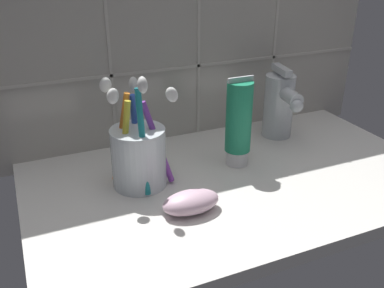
# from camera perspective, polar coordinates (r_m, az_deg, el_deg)

# --- Properties ---
(sink_counter) EXTENTS (0.65, 0.38, 0.02)m
(sink_counter) POSITION_cam_1_polar(r_m,az_deg,el_deg) (0.69, 5.96, -5.09)
(sink_counter) COLOR silver
(sink_counter) RESTS_ON ground
(tile_wall_backsplash) EXTENTS (0.75, 0.02, 0.40)m
(tile_wall_backsplash) POSITION_cam_1_polar(r_m,az_deg,el_deg) (0.78, -0.48, 13.85)
(tile_wall_backsplash) COLOR #B7B2A8
(tile_wall_backsplash) RESTS_ON ground
(toothbrush_cup) EXTENTS (0.11, 0.10, 0.18)m
(toothbrush_cup) POSITION_cam_1_polar(r_m,az_deg,el_deg) (0.64, -7.15, -1.29)
(toothbrush_cup) COLOR silver
(toothbrush_cup) RESTS_ON sink_counter
(toothpaste_tube) EXTENTS (0.04, 0.04, 0.15)m
(toothpaste_tube) POSITION_cam_1_polar(r_m,az_deg,el_deg) (0.69, 6.22, 2.88)
(toothpaste_tube) COLOR white
(toothpaste_tube) RESTS_ON sink_counter
(sink_faucet) EXTENTS (0.06, 0.11, 0.13)m
(sink_faucet) POSITION_cam_1_polar(r_m,az_deg,el_deg) (0.81, 11.63, 5.24)
(sink_faucet) COLOR silver
(sink_faucet) RESTS_ON sink_counter
(soap_bar) EXTENTS (0.08, 0.05, 0.03)m
(soap_bar) POSITION_cam_1_polar(r_m,az_deg,el_deg) (0.59, -0.14, -7.75)
(soap_bar) COLOR #DBB2C6
(soap_bar) RESTS_ON sink_counter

